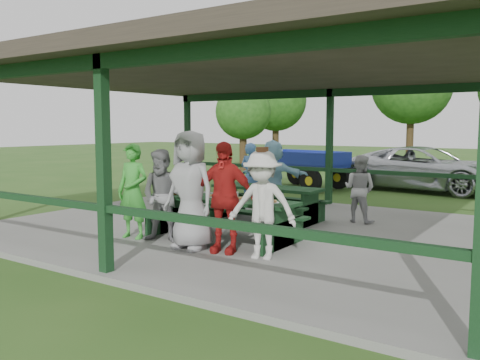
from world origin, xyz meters
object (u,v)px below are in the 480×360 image
Objects in this scene: spectator_lblue at (273,177)px; spectator_grey at (360,189)px; picnic_table_near at (223,213)px; contestant_grey_mid at (190,190)px; picnic_table_far at (267,199)px; pickup_truck at (426,169)px; farm_trailer at (303,168)px; contestant_green at (133,191)px; contestant_red at (224,197)px; contestant_white_fedora at (262,205)px; contestant_grey_left at (163,196)px; spectator_blue at (251,175)px.

spectator_grey is (2.09, 0.05, -0.15)m from spectator_lblue.
contestant_grey_mid is at bearing -91.27° from picnic_table_near.
picnic_table_far is (-0.27, 2.00, -0.01)m from picnic_table_near.
farm_trailer is at bearing 121.18° from pickup_truck.
contestant_green is 0.96× the size of contestant_red.
contestant_white_fedora is at bearing 103.03° from spectator_lblue.
contestant_red reaches higher than contestant_green.
pickup_truck is (1.08, 10.07, 0.15)m from picnic_table_near.
contestant_grey_left reaches higher than spectator_grey.
pickup_truck is at bearing 69.74° from contestant_green.
spectator_lblue reaches higher than picnic_table_near.
picnic_table_near is 1.74× the size of spectator_blue.
contestant_grey_left is 0.76m from contestant_grey_mid.
contestant_green is 1.06× the size of spectator_blue.
picnic_table_far is at bearing 61.63° from contestant_grey_left.
contestant_grey_left is 2.05m from contestant_white_fedora.
picnic_table_near is at bearing -60.81° from farm_trailer.
contestant_grey_left is 4.23m from spectator_blue.
contestant_red is 10.86m from pickup_truck.
farm_trailer is (-1.97, 5.50, -0.27)m from spectator_lblue.
pickup_truck is (1.35, 8.07, 0.17)m from picnic_table_far.
spectator_lblue is (-1.20, 3.68, -0.03)m from contestant_red.
contestant_grey_mid is at bearing -9.84° from contestant_green.
picnic_table_near is 1.17× the size of picnic_table_far.
contestant_grey_mid is 1.37× the size of spectator_grey.
contestant_white_fedora is 9.98m from farm_trailer.
spectator_blue reaches higher than picnic_table_near.
spectator_lblue is (-0.63, 2.90, 0.38)m from picnic_table_near.
spectator_blue is at bearing 132.76° from picnic_table_far.
contestant_green is 1.40m from contestant_grey_mid.
spectator_lblue is at bearing -58.30° from farm_trailer.
contestant_green is 1.99m from contestant_red.
spectator_lblue is 7.37m from pickup_truck.
contestant_red is 1.25× the size of spectator_grey.
spectator_grey is 7.13m from pickup_truck.
contestant_white_fedora is at bearing -60.48° from picnic_table_far.
farm_trailer is at bearing -77.01° from spectator_blue.
contestant_white_fedora is (2.05, -0.03, 0.02)m from contestant_grey_left.
contestant_green reaches higher than contestant_white_fedora.
contestant_white_fedora is (1.32, 0.11, -0.15)m from contestant_grey_mid.
contestant_grey_left is 1.14× the size of spectator_grey.
picnic_table_far is at bearing 93.42° from contestant_red.
contestant_grey_left is at bearing -1.13° from contestant_green.
picnic_table_near is at bearing 26.86° from contestant_grey_left.
spectator_lblue is 0.33× the size of pickup_truck.
pickup_truck is (1.82, 10.82, -0.18)m from contestant_grey_left.
farm_trailer is at bearing 82.80° from contestant_grey_left.
contestant_grey_mid reaches higher than contestant_red.
picnic_table_far is at bearing 97.77° from picnic_table_near.
spectator_blue is (-1.56, 3.40, 0.33)m from picnic_table_near.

